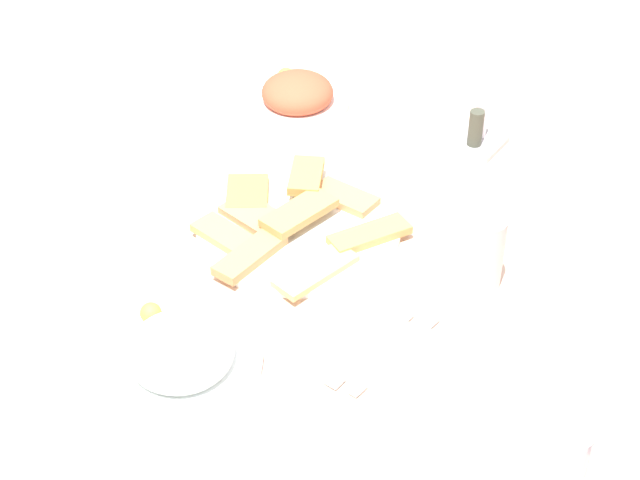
# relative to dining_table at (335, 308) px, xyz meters

# --- Properties ---
(dining_table) EXTENTS (1.22, 0.93, 0.74)m
(dining_table) POSITION_rel_dining_table_xyz_m (0.00, 0.00, 0.00)
(dining_table) COLOR beige
(dining_table) RESTS_ON ground_plane
(pide_platter) EXTENTS (0.33, 0.34, 0.04)m
(pide_platter) POSITION_rel_dining_table_xyz_m (-0.07, -0.09, 0.09)
(pide_platter) COLOR white
(pide_platter) RESTS_ON dining_table
(salad_plate_greens) EXTENTS (0.22, 0.22, 0.06)m
(salad_plate_greens) POSITION_rel_dining_table_xyz_m (0.26, -0.13, 0.09)
(salad_plate_greens) COLOR white
(salad_plate_greens) RESTS_ON dining_table
(salad_plate_rice) EXTENTS (0.20, 0.20, 0.07)m
(salad_plate_rice) POSITION_rel_dining_table_xyz_m (-0.44, -0.24, 0.10)
(salad_plate_rice) COLOR white
(salad_plate_rice) RESTS_ON dining_table
(soda_can) EXTENTS (0.07, 0.07, 0.12)m
(soda_can) POSITION_rel_dining_table_xyz_m (-0.05, 0.21, 0.13)
(soda_can) COLOR silver
(soda_can) RESTS_ON dining_table
(drinking_glass) EXTENTS (0.08, 0.08, 0.09)m
(drinking_glass) POSITION_rel_dining_table_xyz_m (0.26, 0.38, 0.12)
(drinking_glass) COLOR silver
(drinking_glass) RESTS_ON dining_table
(paper_napkin) EXTENTS (0.14, 0.14, 0.00)m
(paper_napkin) POSITION_rel_dining_table_xyz_m (0.14, 0.12, 0.08)
(paper_napkin) COLOR white
(paper_napkin) RESTS_ON dining_table
(fork) EXTENTS (0.18, 0.07, 0.00)m
(fork) POSITION_rel_dining_table_xyz_m (0.14, 0.10, 0.08)
(fork) COLOR silver
(fork) RESTS_ON paper_napkin
(spoon) EXTENTS (0.19, 0.07, 0.00)m
(spoon) POSITION_rel_dining_table_xyz_m (0.14, 0.14, 0.08)
(spoon) COLOR silver
(spoon) RESTS_ON paper_napkin
(condiment_caddy) EXTENTS (0.11, 0.11, 0.08)m
(condiment_caddy) POSITION_rel_dining_table_xyz_m (-0.42, 0.11, 0.10)
(condiment_caddy) COLOR #B2B2B7
(condiment_caddy) RESTS_ON dining_table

